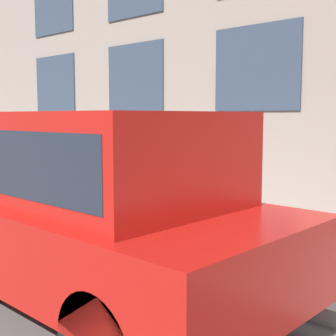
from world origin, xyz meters
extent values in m
plane|color=#514F4C|center=(0.00, 0.00, 0.00)|extent=(80.00, 80.00, 0.00)
cube|color=#9E9B93|center=(1.58, 0.00, 0.08)|extent=(3.16, 60.00, 0.16)
cube|color=#2D3847|center=(3.14, 0.00, 2.74)|extent=(0.03, 1.74, 1.49)
cube|color=#2D3847|center=(3.14, 3.12, 2.74)|extent=(0.03, 1.74, 1.49)
cube|color=#2D3847|center=(3.14, 6.23, 2.74)|extent=(0.03, 1.74, 1.49)
cube|color=#2D3847|center=(3.14, 6.23, 4.79)|extent=(0.03, 1.74, 1.49)
cylinder|color=gold|center=(0.48, -0.45, 0.18)|extent=(0.33, 0.33, 0.04)
cylinder|color=gold|center=(0.48, -0.45, 0.52)|extent=(0.24, 0.24, 0.71)
sphere|color=#A4891E|center=(0.48, -0.45, 0.87)|extent=(0.26, 0.26, 0.26)
cylinder|color=black|center=(0.48, -0.45, 0.95)|extent=(0.09, 0.09, 0.10)
cylinder|color=gold|center=(0.48, -0.63, 0.60)|extent=(0.09, 0.10, 0.09)
cylinder|color=gold|center=(0.48, -0.28, 0.60)|extent=(0.09, 0.10, 0.09)
cylinder|color=#232328|center=(1.01, 0.23, 0.46)|extent=(0.09, 0.09, 0.59)
cylinder|color=#232328|center=(1.14, 0.23, 0.46)|extent=(0.09, 0.09, 0.59)
cube|color=#1E59A5|center=(1.08, 0.23, 0.98)|extent=(0.16, 0.11, 0.44)
cylinder|color=#1E59A5|center=(0.96, 0.23, 0.99)|extent=(0.07, 0.07, 0.42)
cylinder|color=#1E59A5|center=(1.19, 0.23, 0.99)|extent=(0.07, 0.07, 0.42)
sphere|color=brown|center=(1.08, 0.23, 1.30)|extent=(0.20, 0.20, 0.20)
cylinder|color=black|center=(-0.33, 0.47, 0.39)|extent=(0.24, 0.77, 0.77)
cylinder|color=black|center=(-0.33, -2.22, 0.39)|extent=(0.24, 0.77, 0.77)
cube|color=#A5140F|center=(-1.20, -0.87, 0.74)|extent=(1.98, 4.34, 0.71)
cube|color=#A5140F|center=(-1.20, -0.98, 1.52)|extent=(1.74, 2.69, 0.84)
cube|color=#1E232D|center=(-1.20, -0.98, 1.52)|extent=(1.75, 2.47, 0.54)
camera|label=1|loc=(-3.95, -4.57, 1.91)|focal=50.00mm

